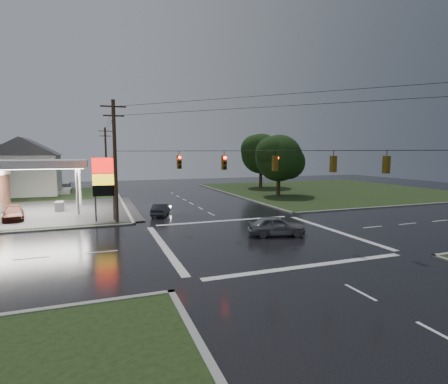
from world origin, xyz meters
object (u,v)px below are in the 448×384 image
object	(u,v)px
car_crossing	(276,226)
pylon_sign	(104,178)
house_near	(26,166)
car_north	(161,210)
tree_ne_far	(262,154)
tree_ne_near	(280,158)
car_pump	(13,214)
utility_pole_nw	(115,160)
house_far	(32,164)
utility_pole_n	(106,158)

from	to	relation	value
car_crossing	pylon_sign	bearing A→B (deg)	65.37
house_near	car_north	world-z (taller)	house_near
tree_ne_far	car_crossing	world-z (taller)	tree_ne_far
tree_ne_near	car_north	world-z (taller)	tree_ne_near
tree_ne_near	car_pump	distance (m)	34.07
car_crossing	car_pump	xyz separation A→B (m)	(-20.40, 13.88, -0.12)
utility_pole_nw	tree_ne_near	distance (m)	26.74
utility_pole_nw	tree_ne_near	bearing A→B (deg)	27.86
pylon_sign	tree_ne_near	bearing A→B (deg)	25.01
house_far	car_pump	size ratio (longest dim) A/B	2.54
pylon_sign	utility_pole_n	size ratio (longest dim) A/B	0.57
car_north	tree_ne_far	bearing A→B (deg)	-113.45
utility_pole_nw	tree_ne_far	size ratio (longest dim) A/B	1.12
house_near	house_far	xyz separation A→B (m)	(-1.00, 12.00, 0.00)
utility_pole_nw	car_pump	distance (m)	11.40
utility_pole_nw	car_pump	size ratio (longest dim) A/B	2.53
tree_ne_near	car_crossing	xyz separation A→B (m)	(-12.37, -21.80, -4.81)
house_far	car_north	world-z (taller)	house_far
house_near	car_pump	xyz separation A→B (m)	(2.33, -21.93, -3.77)
utility_pole_n	car_crossing	world-z (taller)	utility_pole_n
tree_ne_far	car_north	size ratio (longest dim) A/B	2.63
car_crossing	tree_ne_far	bearing A→B (deg)	-9.06
utility_pole_n	tree_ne_near	world-z (taller)	utility_pole_n
house_near	car_pump	size ratio (longest dim) A/B	2.54
pylon_sign	house_far	size ratio (longest dim) A/B	0.54
utility_pole_n	car_pump	size ratio (longest dim) A/B	2.41
pylon_sign	car_north	xyz separation A→B (m)	(5.37, 1.35, -3.40)
utility_pole_n	car_pump	xyz separation A→B (m)	(-9.12, -23.93, -4.84)
utility_pole_nw	car_north	xyz separation A→B (m)	(4.37, 2.35, -5.11)
utility_pole_nw	pylon_sign	bearing A→B (deg)	135.00
utility_pole_n	car_pump	distance (m)	26.06
pylon_sign	house_near	world-z (taller)	house_near
utility_pole_n	car_north	distance (m)	26.95
pylon_sign	utility_pole_n	xyz separation A→B (m)	(1.00, 27.50, 1.46)
utility_pole_nw	car_pump	world-z (taller)	utility_pole_nw
house_near	car_crossing	xyz separation A→B (m)	(22.72, -35.81, -3.65)
utility_pole_n	tree_ne_far	size ratio (longest dim) A/B	1.07
car_north	house_far	bearing A→B (deg)	-43.32
tree_ne_near	tree_ne_far	xyz separation A→B (m)	(3.01, 12.00, 0.62)
utility_pole_nw	house_near	distance (m)	28.90
car_crossing	tree_ne_near	bearing A→B (deg)	-14.16
car_north	car_pump	world-z (taller)	car_pump
utility_pole_n	car_crossing	xyz separation A→B (m)	(11.27, -37.81, -4.72)
car_north	car_crossing	distance (m)	13.55
tree_ne_far	car_north	world-z (taller)	tree_ne_far
utility_pole_nw	tree_ne_far	distance (m)	36.20
car_pump	utility_pole_nw	bearing A→B (deg)	-35.95
house_near	tree_ne_far	size ratio (longest dim) A/B	1.13
utility_pole_nw	car_crossing	xyz separation A→B (m)	(11.27, -9.31, -4.97)
car_crossing	house_far	bearing A→B (deg)	41.79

